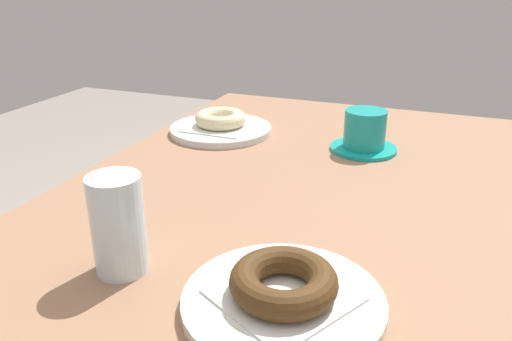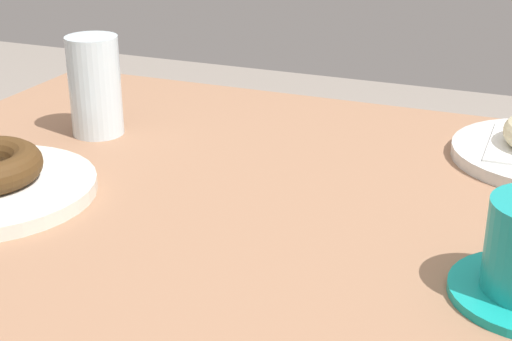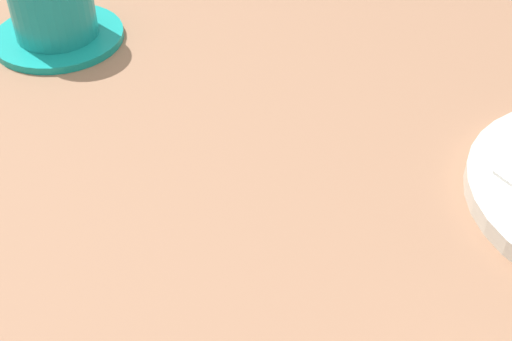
# 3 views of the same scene
# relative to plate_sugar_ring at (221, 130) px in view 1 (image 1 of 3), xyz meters

# --- Properties ---
(table) EXTENTS (1.15, 0.80, 0.72)m
(table) POSITION_rel_plate_sugar_ring_xyz_m (0.21, 0.26, -0.10)
(table) COLOR #976C50
(table) RESTS_ON ground_plane
(plate_sugar_ring) EXTENTS (0.24, 0.24, 0.02)m
(plate_sugar_ring) POSITION_rel_plate_sugar_ring_xyz_m (0.00, 0.00, 0.00)
(plate_sugar_ring) COLOR silver
(plate_sugar_ring) RESTS_ON table
(napkin_sugar_ring) EXTENTS (0.15, 0.15, 0.00)m
(napkin_sugar_ring) POSITION_rel_plate_sugar_ring_xyz_m (-0.00, 0.00, 0.01)
(napkin_sugar_ring) COLOR white
(napkin_sugar_ring) RESTS_ON plate_sugar_ring
(donut_sugar_ring) EXTENTS (0.12, 0.12, 0.03)m
(donut_sugar_ring) POSITION_rel_plate_sugar_ring_xyz_m (-0.00, 0.00, 0.03)
(donut_sugar_ring) COLOR beige
(donut_sugar_ring) RESTS_ON napkin_sugar_ring
(plate_chocolate_ring) EXTENTS (0.24, 0.24, 0.02)m
(plate_chocolate_ring) POSITION_rel_plate_sugar_ring_xyz_m (0.56, 0.34, 0.00)
(plate_chocolate_ring) COLOR silver
(plate_chocolate_ring) RESTS_ON table
(napkin_chocolate_ring) EXTENTS (0.19, 0.19, 0.00)m
(napkin_chocolate_ring) POSITION_rel_plate_sugar_ring_xyz_m (0.56, 0.34, 0.01)
(napkin_chocolate_ring) COLOR white
(napkin_chocolate_ring) RESTS_ON plate_chocolate_ring
(donut_chocolate_ring) EXTENTS (0.12, 0.12, 0.03)m
(donut_chocolate_ring) POSITION_rel_plate_sugar_ring_xyz_m (0.56, 0.34, 0.03)
(donut_chocolate_ring) COLOR #482E14
(donut_chocolate_ring) RESTS_ON napkin_chocolate_ring
(water_glass) EXTENTS (0.07, 0.07, 0.13)m
(water_glass) POSITION_rel_plate_sugar_ring_xyz_m (0.56, 0.12, 0.06)
(water_glass) COLOR silver
(water_glass) RESTS_ON table
(coffee_cup) EXTENTS (0.14, 0.14, 0.09)m
(coffee_cup) POSITION_rel_plate_sugar_ring_xyz_m (-0.00, 0.33, 0.03)
(coffee_cup) COLOR teal
(coffee_cup) RESTS_ON table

